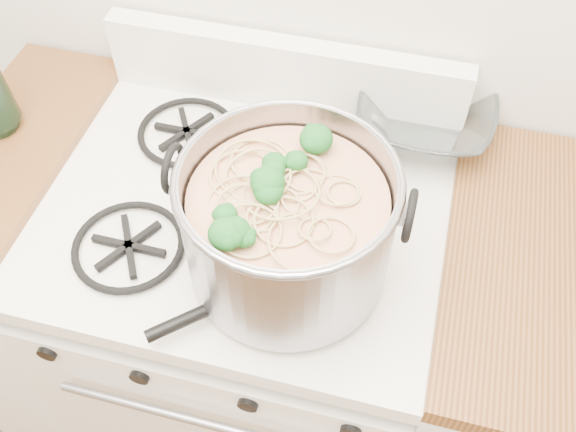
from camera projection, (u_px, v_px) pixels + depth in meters
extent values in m
cube|color=white|center=(255.00, 330.00, 1.61)|extent=(0.76, 0.65, 0.81)
cube|color=white|center=(245.00, 212.00, 1.23)|extent=(0.76, 0.65, 0.04)
cube|color=black|center=(244.00, 202.00, 1.21)|extent=(0.60, 0.56, 0.02)
cylinder|color=black|center=(49.00, 349.00, 1.17)|extent=(0.04, 0.03, 0.04)
cylinder|color=black|center=(141.00, 373.00, 1.14)|extent=(0.04, 0.03, 0.04)
cylinder|color=black|center=(249.00, 400.00, 1.11)|extent=(0.04, 0.03, 0.04)
cylinder|color=black|center=(352.00, 426.00, 1.08)|extent=(0.04, 0.03, 0.04)
cube|color=silver|center=(68.00, 280.00, 1.66)|extent=(0.25, 0.65, 0.88)
cube|color=#4E2B13|center=(6.00, 157.00, 1.30)|extent=(0.25, 0.65, 0.04)
cylinder|color=gray|center=(288.00, 225.00, 1.02)|extent=(0.33, 0.33, 0.22)
torus|color=gray|center=(288.00, 180.00, 0.94)|extent=(0.35, 0.35, 0.01)
torus|color=black|center=(173.00, 169.00, 0.98)|extent=(0.01, 0.08, 0.08)
torus|color=black|center=(410.00, 216.00, 0.93)|extent=(0.01, 0.08, 0.08)
cylinder|color=tan|center=(288.00, 233.00, 1.04)|extent=(0.31, 0.31, 0.18)
sphere|color=#17561C|center=(288.00, 190.00, 0.95)|extent=(0.04, 0.04, 0.04)
sphere|color=#17561C|center=(288.00, 190.00, 0.95)|extent=(0.04, 0.04, 0.04)
sphere|color=#17561C|center=(288.00, 190.00, 0.95)|extent=(0.04, 0.04, 0.04)
sphere|color=#17561C|center=(288.00, 190.00, 0.95)|extent=(0.04, 0.04, 0.04)
sphere|color=#17561C|center=(288.00, 190.00, 0.95)|extent=(0.04, 0.04, 0.04)
sphere|color=#17561C|center=(288.00, 190.00, 0.95)|extent=(0.04, 0.04, 0.04)
sphere|color=#17561C|center=(288.00, 190.00, 0.95)|extent=(0.04, 0.04, 0.04)
sphere|color=#17561C|center=(288.00, 190.00, 0.95)|extent=(0.04, 0.04, 0.04)
sphere|color=#17561C|center=(288.00, 190.00, 0.95)|extent=(0.04, 0.04, 0.04)
sphere|color=#17561C|center=(288.00, 190.00, 0.95)|extent=(0.04, 0.04, 0.04)
imported|color=white|center=(424.00, 122.00, 1.31)|extent=(0.11, 0.11, 0.03)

